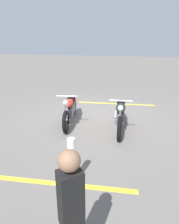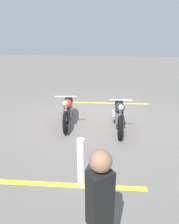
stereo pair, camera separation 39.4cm
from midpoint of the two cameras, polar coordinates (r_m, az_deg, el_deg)
name	(u,v)px [view 1 (the left image)]	position (r m, az deg, el deg)	size (l,w,h in m)	color
ground_plane	(98,118)	(6.83, 4.20, -1.78)	(60.00, 60.00, 0.00)	#66605B
motorcycle_bright_foreground	(70,108)	(6.38, -3.84, 1.05)	(2.21, 0.73, 1.04)	black
motorcycle_dark_foreground	(120,113)	(6.03, 10.76, -0.39)	(2.23, 0.62, 1.04)	black
bystander_near_row	(71,213)	(2.19, 0.47, -27.37)	(0.28, 0.29, 1.62)	black
bollard_post	(72,162)	(3.63, -1.98, -14.39)	(0.14, 0.14, 0.94)	white
parking_stripe_near	(116,104)	(8.47, 8.91, 2.38)	(3.20, 0.12, 0.01)	yellow
parking_stripe_mid	(51,183)	(3.96, -8.06, -19.72)	(3.20, 0.12, 0.01)	yellow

